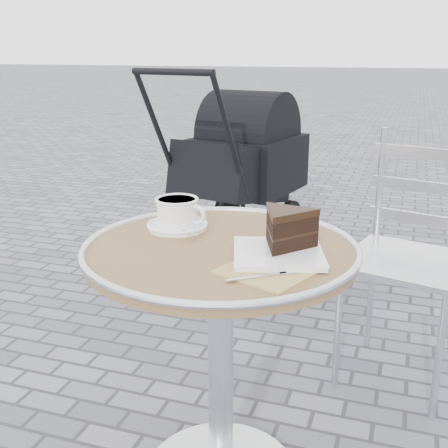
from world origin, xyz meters
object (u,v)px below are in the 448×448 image
(cafe_table, at_px, (221,304))
(baby_stroller, at_px, (239,173))
(cake_plate_set, at_px, (284,234))
(bistro_chair, at_px, (418,230))
(cappuccino_set, at_px, (178,215))

(cafe_table, height_order, baby_stroller, baby_stroller)
(cake_plate_set, bearing_deg, cafe_table, 159.40)
(cafe_table, height_order, bistro_chair, bistro_chair)
(cappuccino_set, relative_size, baby_stroller, 0.15)
(cafe_table, distance_m, cappuccino_set, 0.28)
(cake_plate_set, height_order, bistro_chair, bistro_chair)
(cake_plate_set, distance_m, baby_stroller, 2.02)
(cafe_table, distance_m, cake_plate_set, 0.27)
(cake_plate_set, relative_size, bistro_chair, 0.38)
(bistro_chair, xyz_separation_m, baby_stroller, (-1.02, 1.05, -0.07))
(cafe_table, relative_size, bistro_chair, 0.79)
(cappuccino_set, distance_m, bistro_chair, 0.98)
(cafe_table, height_order, cappuccino_set, cappuccino_set)
(cappuccino_set, relative_size, bistro_chair, 0.19)
(cappuccino_set, distance_m, baby_stroller, 1.82)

